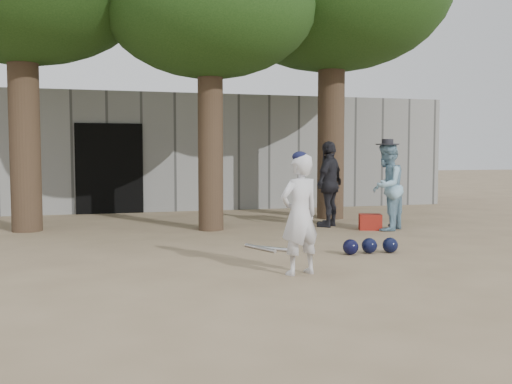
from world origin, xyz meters
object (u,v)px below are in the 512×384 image
object	(u,v)px
spectator_blue	(387,187)
red_bag	(370,222)
boy_player	(300,215)
spectator_dark	(329,184)

from	to	relation	value
spectator_blue	red_bag	xyz separation A→B (m)	(-0.25, 0.17, -0.69)
boy_player	spectator_blue	xyz separation A→B (m)	(2.98, 3.28, 0.10)
red_bag	boy_player	bearing A→B (deg)	-128.30
spectator_dark	red_bag	world-z (taller)	spectator_dark
boy_player	spectator_dark	bearing A→B (deg)	-133.58
spectator_blue	red_bag	size ratio (longest dim) A/B	4.00
spectator_dark	spectator_blue	bearing A→B (deg)	92.56
spectator_blue	red_bag	distance (m)	0.75
boy_player	red_bag	world-z (taller)	boy_player
boy_player	red_bag	size ratio (longest dim) A/B	3.51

